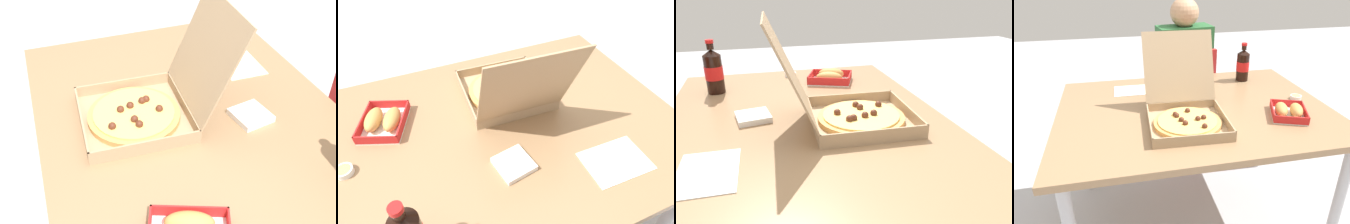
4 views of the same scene
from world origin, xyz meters
TOP-DOWN VIEW (x-y plane):
  - ground_plane at (0.00, 0.00)m, footprint 10.00×10.00m
  - dining_table at (0.00, 0.00)m, footprint 1.30×0.96m
  - pizza_box_open at (-0.07, -0.14)m, footprint 0.35×0.48m
  - bread_side_box at (0.40, -0.18)m, footprint 0.21×0.23m
  - paper_menu at (-0.27, 0.29)m, footprint 0.21×0.15m
  - napkin_pile at (0.04, 0.17)m, footprint 0.13×0.13m
  - dipping_sauce_cup at (0.54, -0.01)m, footprint 0.06×0.06m

SIDE VIEW (x-z plane):
  - ground_plane at x=0.00m, z-range 0.00..0.00m
  - dining_table at x=0.00m, z-range 0.29..1.00m
  - paper_menu at x=-0.27m, z-range 0.71..0.71m
  - napkin_pile at x=0.04m, z-range 0.71..0.73m
  - dipping_sauce_cup at x=0.54m, z-range 0.71..0.73m
  - bread_side_box at x=0.40m, z-range 0.71..0.77m
  - pizza_box_open at x=-0.07m, z-range 0.58..0.94m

